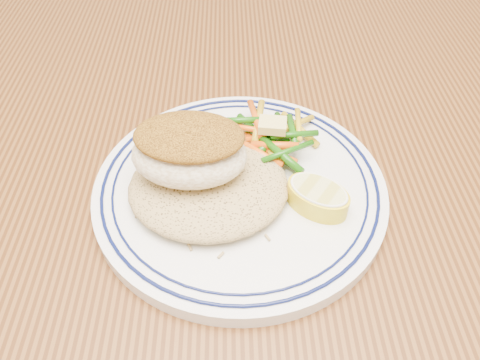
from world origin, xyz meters
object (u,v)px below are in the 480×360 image
vegetable_pile (271,137)px  lemon_wedge (318,196)px  plate (240,188)px  fish_fillet (189,150)px  dining_table (275,269)px  rice_pilaf (209,184)px

vegetable_pile → lemon_wedge: bearing=-65.8°
plate → fish_fillet: fish_fillet is taller
plate → fish_fillet: bearing=-174.9°
dining_table → rice_pilaf: 0.14m
dining_table → fish_fillet: size_ratio=13.82×
vegetable_pile → rice_pilaf: bearing=-133.6°
dining_table → fish_fillet: 0.18m
plate → vegetable_pile: bearing=57.9°
fish_fillet → lemon_wedge: 0.12m
rice_pilaf → vegetable_pile: size_ratio=1.37×
rice_pilaf → lemon_wedge: (0.10, -0.02, -0.00)m
dining_table → plate: size_ratio=5.46×
lemon_wedge → vegetable_pile: bearing=114.2°
plate → dining_table: bearing=-30.4°
rice_pilaf → lemon_wedge: rice_pilaf is taller
plate → vegetable_pile: size_ratio=2.58×
fish_fillet → lemon_wedge: (0.11, -0.03, -0.03)m
dining_table → fish_fillet: bearing=167.4°
plate → vegetable_pile: vegetable_pile is taller
dining_table → plate: 0.11m
dining_table → lemon_wedge: (0.03, -0.01, 0.12)m
dining_table → rice_pilaf: (-0.07, 0.01, 0.13)m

